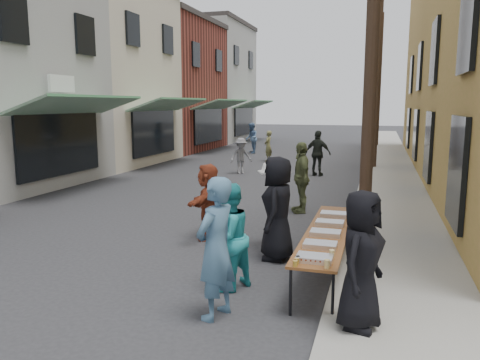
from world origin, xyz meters
The scene contains 27 objects.
ground centered at (0.00, 0.00, 0.00)m, with size 120.00×120.00×0.00m, color #28282B.
sidewalk centered at (5.00, 15.00, 0.05)m, with size 2.20×60.00×0.10m, color gray.
storefront_row centered at (-10.00, 14.96, 4.12)m, with size 8.00×37.00×9.00m.
utility_pole_near centered at (4.30, 3.00, 4.50)m, with size 0.26×0.26×9.00m, color #2D2116.
utility_pole_mid centered at (4.30, 15.00, 4.50)m, with size 0.26×0.26×9.00m, color #2D2116.
utility_pole_far centered at (4.30, 27.00, 4.50)m, with size 0.26×0.26×9.00m, color #2D2116.
serving_table centered at (3.74, 0.93, 0.71)m, with size 0.70×4.00×0.75m.
catering_tray_sausage centered at (3.74, -0.72, 0.79)m, with size 0.50×0.33×0.08m, color maroon.
catering_tray_foil_b centered at (3.74, -0.07, 0.79)m, with size 0.50×0.33×0.08m, color #B2B2B7.
catering_tray_buns centered at (3.74, 0.63, 0.79)m, with size 0.50×0.33×0.08m, color tan.
catering_tray_foil_d centered at (3.74, 1.33, 0.79)m, with size 0.50×0.33×0.08m, color #B2B2B7.
catering_tray_buns_end centered at (3.74, 2.03, 0.79)m, with size 0.50×0.33×0.08m, color tan.
condiment_jar_a centered at (3.52, -1.02, 0.79)m, with size 0.07×0.07×0.08m, color #A57F26.
condiment_jar_b centered at (3.52, -0.92, 0.79)m, with size 0.07×0.07×0.08m, color #A57F26.
condiment_jar_c centered at (3.52, -0.82, 0.79)m, with size 0.07×0.07×0.08m, color #A57F26.
cup_stack centered at (3.94, -0.97, 0.81)m, with size 0.08×0.08×0.12m, color tan.
guest_front_a centered at (2.75, 1.39, 0.99)m, with size 0.96×0.63×1.97m, color black.
guest_front_b centered at (2.47, -1.28, 0.99)m, with size 0.72×0.47×1.98m, color #466A87.
guest_front_c centered at (2.33, -0.28, 0.86)m, with size 0.83×0.65×1.71m, color teal.
guest_front_d centered at (2.54, 2.04, 0.91)m, with size 1.17×0.68×1.82m, color silver.
guest_front_e centered at (2.54, 5.40, 0.96)m, with size 1.13×0.47×1.93m, color #555E36.
guest_queue_back centered at (1.02, 2.31, 0.83)m, with size 1.54×0.49×1.66m, color maroon.
server centered at (4.39, -1.21, 0.99)m, with size 0.87×0.57×1.78m, color black.
passerby_left centered at (-1.06, 11.78, 0.76)m, with size 0.98×0.57×1.52m, color slate.
passerby_mid centered at (2.13, 12.10, 0.93)m, with size 1.09×0.46×1.86m, color black.
passerby_right centered at (-0.99, 16.46, 0.78)m, with size 0.57×0.38×1.57m, color olive.
passerby_far centered at (-2.83, 19.93, 0.91)m, with size 0.89×0.69×1.82m, color #5679A6.
Camera 1 is at (4.55, -7.05, 2.93)m, focal length 35.00 mm.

